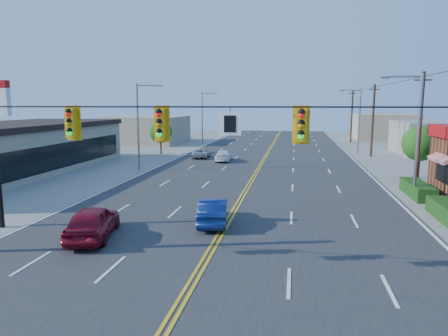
% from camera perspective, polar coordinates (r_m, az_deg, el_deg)
% --- Properties ---
extents(ground, '(160.00, 160.00, 0.00)m').
position_cam_1_polar(ground, '(14.74, -3.96, -15.31)').
color(ground, gray).
rests_on(ground, ground).
extents(road, '(20.00, 120.00, 0.06)m').
position_cam_1_polar(road, '(33.73, 4.29, -1.30)').
color(road, '#2D2D30').
rests_on(road, ground).
extents(signal_span, '(24.32, 0.34, 9.00)m').
position_cam_1_polar(signal_span, '(13.52, -4.67, 3.97)').
color(signal_span, '#47301E').
rests_on(signal_span, ground).
extents(strip_mall, '(10.40, 26.40, 4.40)m').
position_cam_1_polar(strip_mall, '(40.22, -29.01, 2.46)').
color(strip_mall, tan).
rests_on(strip_mall, ground).
extents(streetlight_se, '(2.55, 0.25, 8.00)m').
position_cam_1_polar(streetlight_se, '(28.08, 25.63, 4.98)').
color(streetlight_se, gray).
rests_on(streetlight_se, ground).
extents(streetlight_ne, '(2.55, 0.25, 8.00)m').
position_cam_1_polar(streetlight_ne, '(51.59, 18.56, 6.85)').
color(streetlight_ne, gray).
rests_on(streetlight_ne, ground).
extents(streetlight_sw, '(2.55, 0.25, 8.00)m').
position_cam_1_polar(streetlight_sw, '(37.79, -11.92, 6.49)').
color(streetlight_sw, gray).
rests_on(streetlight_sw, ground).
extents(streetlight_nw, '(2.55, 0.25, 8.00)m').
position_cam_1_polar(streetlight_nw, '(62.65, -2.95, 7.61)').
color(streetlight_nw, gray).
rests_on(streetlight_nw, ground).
extents(utility_pole_near, '(0.28, 0.28, 8.40)m').
position_cam_1_polar(utility_pole_near, '(32.32, 26.13, 4.81)').
color(utility_pole_near, '#47301E').
rests_on(utility_pole_near, ground).
extents(utility_pole_mid, '(0.28, 0.28, 8.40)m').
position_cam_1_polar(utility_pole_mid, '(49.85, 20.48, 6.33)').
color(utility_pole_mid, '#47301E').
rests_on(utility_pole_mid, ground).
extents(utility_pole_far, '(0.28, 0.28, 8.40)m').
position_cam_1_polar(utility_pole_far, '(67.63, 17.77, 7.04)').
color(utility_pole_far, '#47301E').
rests_on(utility_pole_far, ground).
extents(tree_kfc_rear, '(2.94, 2.94, 4.41)m').
position_cam_1_polar(tree_kfc_rear, '(36.61, 26.25, 3.20)').
color(tree_kfc_rear, '#47301E').
rests_on(tree_kfc_rear, ground).
extents(tree_west, '(2.80, 2.80, 4.20)m').
position_cam_1_polar(tree_west, '(49.88, -9.06, 5.17)').
color(tree_west, '#47301E').
rests_on(tree_west, ground).
extents(bld_west_far, '(11.00, 12.00, 4.20)m').
position_cam_1_polar(bld_west_far, '(65.44, -10.85, 5.41)').
color(bld_west_far, tan).
rests_on(bld_west_far, ground).
extents(bld_east_far, '(10.00, 10.00, 4.40)m').
position_cam_1_polar(bld_east_far, '(76.74, 21.98, 5.51)').
color(bld_east_far, tan).
rests_on(bld_east_far, ground).
extents(car_magenta, '(2.70, 4.64, 1.48)m').
position_cam_1_polar(car_magenta, '(19.29, -18.22, -7.47)').
color(car_magenta, maroon).
rests_on(car_magenta, ground).
extents(car_blue, '(1.98, 4.15, 1.31)m').
position_cam_1_polar(car_blue, '(20.51, -1.57, -6.27)').
color(car_blue, navy).
rests_on(car_blue, ground).
extents(car_white, '(1.95, 4.12, 1.16)m').
position_cam_1_polar(car_white, '(42.91, -0.08, 1.70)').
color(car_white, white).
rests_on(car_white, ground).
extents(car_silver, '(2.02, 3.92, 1.06)m').
position_cam_1_polar(car_silver, '(45.69, -3.23, 2.07)').
color(car_silver, '#BABABF').
rests_on(car_silver, ground).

